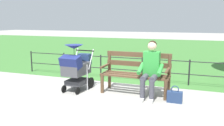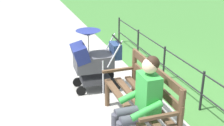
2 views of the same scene
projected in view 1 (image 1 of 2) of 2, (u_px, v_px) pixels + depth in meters
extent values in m
plane|color=#9E9B93|center=(106.00, 91.00, 5.81)|extent=(60.00, 60.00, 0.00)
cube|color=#3D7533|center=(160.00, 50.00, 13.94)|extent=(40.00, 16.00, 0.01)
cube|color=brown|center=(137.00, 74.00, 5.64)|extent=(1.60, 0.12, 0.04)
cube|color=brown|center=(135.00, 75.00, 5.48)|extent=(1.60, 0.12, 0.04)
cube|color=brown|center=(133.00, 77.00, 5.31)|extent=(1.60, 0.12, 0.04)
cube|color=brown|center=(138.00, 64.00, 5.70)|extent=(1.60, 0.06, 0.12)
cube|color=brown|center=(138.00, 55.00, 5.65)|extent=(1.60, 0.06, 0.12)
cylinder|color=brown|center=(166.00, 90.00, 5.07)|extent=(0.08, 0.08, 0.45)
cylinder|color=brown|center=(169.00, 74.00, 5.47)|extent=(0.08, 0.08, 0.95)
cube|color=brown|center=(168.00, 70.00, 5.18)|extent=(0.06, 0.56, 0.04)
cylinder|color=brown|center=(102.00, 84.00, 5.60)|extent=(0.08, 0.08, 0.45)
cylinder|color=brown|center=(109.00, 70.00, 5.99)|extent=(0.08, 0.08, 0.95)
cube|color=brown|center=(105.00, 66.00, 5.71)|extent=(0.06, 0.56, 0.04)
cylinder|color=#42424C|center=(154.00, 78.00, 5.11)|extent=(0.15, 0.40, 0.14)
cylinder|color=#42424C|center=(145.00, 78.00, 5.18)|extent=(0.15, 0.40, 0.14)
cylinder|color=#42424C|center=(152.00, 91.00, 4.97)|extent=(0.11, 0.11, 0.47)
cylinder|color=#42424C|center=(142.00, 90.00, 5.04)|extent=(0.11, 0.11, 0.47)
cube|color=silver|center=(151.00, 101.00, 4.93)|extent=(0.10, 0.22, 0.07)
cube|color=silver|center=(141.00, 100.00, 5.00)|extent=(0.10, 0.22, 0.07)
cube|color=green|center=(152.00, 64.00, 5.29)|extent=(0.36, 0.22, 0.56)
cylinder|color=green|center=(160.00, 70.00, 5.13)|extent=(0.10, 0.43, 0.23)
cylinder|color=green|center=(141.00, 68.00, 5.28)|extent=(0.10, 0.43, 0.23)
sphere|color=beige|center=(152.00, 46.00, 5.22)|extent=(0.20, 0.20, 0.20)
sphere|color=black|center=(152.00, 45.00, 5.24)|extent=(0.19, 0.19, 0.19)
cylinder|color=black|center=(91.00, 83.00, 6.00)|extent=(0.04, 0.28, 0.28)
cylinder|color=black|center=(76.00, 81.00, 6.17)|extent=(0.04, 0.28, 0.28)
cylinder|color=black|center=(78.00, 91.00, 5.48)|extent=(0.04, 0.18, 0.18)
cylinder|color=black|center=(64.00, 89.00, 5.62)|extent=(0.04, 0.18, 0.18)
cube|color=#38383D|center=(77.00, 82.00, 5.80)|extent=(0.45, 0.54, 0.12)
cylinder|color=silver|center=(87.00, 78.00, 5.78)|extent=(0.03, 0.03, 0.65)
cylinder|color=silver|center=(71.00, 76.00, 5.96)|extent=(0.03, 0.03, 0.65)
cube|color=#47474C|center=(76.00, 69.00, 5.72)|extent=(0.50, 0.70, 0.28)
cube|color=navy|center=(71.00, 62.00, 5.47)|extent=(0.50, 0.33, 0.33)
cylinder|color=black|center=(85.00, 51.00, 6.05)|extent=(0.52, 0.06, 0.03)
cylinder|color=silver|center=(91.00, 59.00, 5.91)|extent=(0.04, 0.30, 0.49)
cylinder|color=silver|center=(75.00, 58.00, 6.08)|extent=(0.04, 0.30, 0.49)
cone|color=navy|center=(74.00, 47.00, 5.55)|extent=(0.46, 0.46, 0.10)
cylinder|color=black|center=(74.00, 54.00, 5.58)|extent=(0.01, 0.01, 0.30)
cube|color=navy|center=(85.00, 59.00, 6.07)|extent=(0.33, 0.18, 0.28)
cube|color=navy|center=(175.00, 97.00, 4.95)|extent=(0.32, 0.14, 0.24)
torus|color=navy|center=(175.00, 89.00, 4.92)|extent=(0.16, 0.02, 0.16)
cylinder|color=black|center=(189.00, 73.00, 6.21)|extent=(0.04, 0.04, 0.70)
cylinder|color=black|center=(142.00, 69.00, 6.64)|extent=(0.04, 0.04, 0.70)
cylinder|color=black|center=(101.00, 66.00, 7.07)|extent=(0.04, 0.04, 0.70)
cylinder|color=black|center=(64.00, 64.00, 7.50)|extent=(0.04, 0.04, 0.70)
cylinder|color=black|center=(32.00, 61.00, 7.93)|extent=(0.04, 0.04, 0.70)
cylinder|color=black|center=(121.00, 58.00, 6.80)|extent=(6.38, 0.02, 0.02)
cylinder|color=black|center=(121.00, 69.00, 6.87)|extent=(6.38, 0.02, 0.02)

